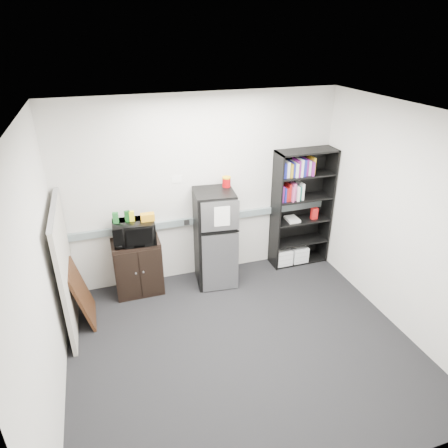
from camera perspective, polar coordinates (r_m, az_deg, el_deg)
The scene contains 18 objects.
floor at distance 5.01m, azimuth 2.63°, elevation -16.97°, with size 4.00×4.00×0.00m, color black.
wall_back at distance 5.71m, azimuth -3.21°, elevation 4.87°, with size 4.00×0.02×2.70m, color silver.
wall_right at distance 5.19m, azimuth 24.12°, elevation 0.23°, with size 0.02×3.50×2.70m, color silver.
wall_left at distance 4.04m, azimuth -24.84°, elevation -7.43°, with size 0.02×3.50×2.70m, color silver.
ceiling at distance 3.72m, azimuth 3.50°, elevation 14.94°, with size 4.00×3.50×0.02m, color white.
electrical_raceway at distance 5.86m, azimuth -3.03°, elevation 0.67°, with size 3.92×0.05×0.10m, color slate.
wall_note at distance 5.56m, azimuth -6.75°, elevation 6.33°, with size 0.14×0.00×0.10m, color white.
bookshelf at distance 6.23m, azimuth 10.86°, elevation 2.51°, with size 0.90×0.34×1.85m.
cubicle_partition at distance 5.22m, azimuth -21.71°, elevation -5.92°, with size 0.06×1.30×1.62m.
cabinet at distance 5.77m, azimuth -12.19°, elevation -6.02°, with size 0.65×0.44×0.81m.
microwave at distance 5.48m, azimuth -12.71°, elevation -1.15°, with size 0.55×0.37×0.31m, color black.
snack_box_a at distance 5.41m, azimuth -15.23°, elevation 0.85°, with size 0.07×0.05×0.15m, color #1C6226.
snack_box_b at distance 5.41m, azimuth -13.64°, elevation 1.07°, with size 0.07×0.05×0.15m, color #0D3C11.
snack_box_c at distance 5.41m, azimuth -13.06°, elevation 1.10°, with size 0.07×0.05×0.14m, color yellow.
snack_bag at distance 5.39m, azimuth -10.87°, elevation 0.98°, with size 0.18×0.10×0.10m, color orange.
refrigerator at distance 5.71m, azimuth -1.33°, elevation -2.08°, with size 0.59×0.62×1.44m.
coffee_can at distance 5.55m, azimuth 0.36°, elevation 6.16°, with size 0.12×0.12×0.16m.
framed_poster at distance 5.44m, azimuth -19.60°, elevation -9.26°, with size 0.24×0.63×0.79m.
Camera 1 is at (-1.33, -3.40, 3.42)m, focal length 32.00 mm.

